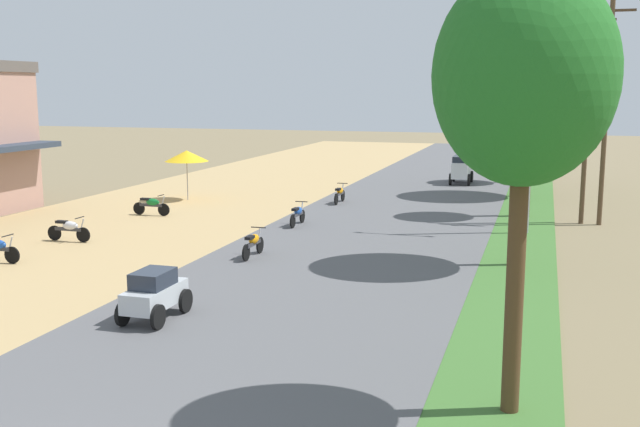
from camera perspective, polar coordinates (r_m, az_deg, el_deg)
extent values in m
cylinder|color=black|center=(26.05, -22.57, -2.97)|extent=(0.56, 0.06, 0.56)
cylinder|color=#A5A8AD|center=(26.04, -22.71, -2.38)|extent=(0.26, 0.05, 0.68)
cylinder|color=black|center=(26.01, -22.86, -1.57)|extent=(0.04, 0.54, 0.04)
cylinder|color=black|center=(28.71, -17.72, -1.57)|extent=(0.56, 0.06, 0.56)
cylinder|color=black|center=(29.43, -19.71, -1.42)|extent=(0.56, 0.06, 0.56)
cube|color=#333338|center=(29.03, -18.75, -1.15)|extent=(1.12, 0.12, 0.12)
ellipsoid|color=silver|center=(28.96, -18.63, -0.88)|extent=(0.64, 0.28, 0.32)
cube|color=black|center=(29.15, -19.22, -0.61)|extent=(0.44, 0.20, 0.10)
cylinder|color=#A5A8AD|center=(28.70, -17.85, -1.04)|extent=(0.26, 0.05, 0.68)
cylinder|color=black|center=(28.67, -17.98, -0.30)|extent=(0.04, 0.54, 0.04)
cylinder|color=black|center=(33.73, -11.91, 0.29)|extent=(0.56, 0.06, 0.56)
cylinder|color=black|center=(34.34, -13.73, 0.38)|extent=(0.56, 0.06, 0.56)
cube|color=#333338|center=(34.00, -12.84, 0.64)|extent=(1.12, 0.12, 0.12)
ellipsoid|color=#14722D|center=(33.94, -12.73, 0.86)|extent=(0.64, 0.28, 0.32)
cube|color=black|center=(34.10, -13.26, 1.09)|extent=(0.44, 0.20, 0.10)
cylinder|color=#A5A8AD|center=(33.72, -12.02, 0.75)|extent=(0.26, 0.05, 0.68)
cylinder|color=black|center=(33.69, -12.13, 1.37)|extent=(0.04, 0.54, 0.04)
cylinder|color=#99999E|center=(38.23, -10.15, 2.59)|extent=(0.05, 0.05, 2.10)
cone|color=gold|center=(38.10, -10.20, 4.38)|extent=(2.20, 2.20, 0.55)
cylinder|color=#4C351E|center=(13.19, 14.77, -4.81)|extent=(0.31, 0.31, 4.82)
ellipsoid|color=#216622|center=(12.79, 15.43, 10.19)|extent=(3.02, 3.02, 3.66)
cylinder|color=#4C351E|center=(24.32, 14.78, 1.96)|extent=(0.25, 0.25, 5.04)
ellipsoid|color=#1D5C25|center=(24.13, 15.15, 10.53)|extent=(3.96, 3.96, 4.04)
cylinder|color=#4C351E|center=(33.97, 15.66, 4.18)|extent=(0.37, 0.37, 5.24)
ellipsoid|color=#265D1A|center=(33.84, 15.93, 10.08)|extent=(2.82, 2.82, 3.17)
cylinder|color=#4C351E|center=(40.41, 15.52, 4.35)|extent=(0.29, 0.29, 4.32)
ellipsoid|color=#265F1A|center=(40.27, 15.74, 9.35)|extent=(4.76, 4.76, 4.98)
cylinder|color=#4C351E|center=(46.47, 16.31, 5.86)|extent=(0.31, 0.31, 5.80)
ellipsoid|color=#255520|center=(46.40, 16.53, 10.60)|extent=(3.28, 3.28, 3.44)
cylinder|color=gray|center=(29.84, 15.89, 6.12)|extent=(0.16, 0.16, 7.99)
cylinder|color=gray|center=(29.90, 14.86, 13.55)|extent=(1.40, 0.08, 0.08)
ellipsoid|color=silver|center=(29.93, 13.47, 13.47)|extent=(0.36, 0.20, 0.14)
cylinder|color=gray|center=(29.88, 17.61, 13.43)|extent=(1.40, 0.08, 0.08)
ellipsoid|color=silver|center=(29.88, 18.98, 13.22)|extent=(0.36, 0.20, 0.14)
cylinder|color=gray|center=(56.52, 16.43, 7.09)|extent=(0.16, 0.16, 7.05)
cylinder|color=gray|center=(56.50, 15.87, 10.54)|extent=(1.40, 0.08, 0.08)
ellipsoid|color=silver|center=(56.52, 15.15, 10.50)|extent=(0.36, 0.20, 0.14)
cylinder|color=gray|center=(56.49, 17.32, 10.47)|extent=(1.40, 0.08, 0.08)
ellipsoid|color=silver|center=(56.49, 18.03, 10.36)|extent=(0.36, 0.20, 0.14)
cylinder|color=brown|center=(32.96, 19.82, 6.92)|extent=(0.20, 0.20, 8.92)
cube|color=#473323|center=(33.05, 20.22, 13.78)|extent=(1.80, 0.10, 0.10)
cylinder|color=brown|center=(32.89, 21.10, 7.14)|extent=(0.20, 0.20, 9.25)
cube|color=#473323|center=(33.02, 21.54, 14.30)|extent=(1.80, 0.10, 0.10)
cube|color=#B7BCC1|center=(18.70, -12.57, -6.20)|extent=(0.84, 1.95, 0.50)
cube|color=#232B38|center=(18.54, -12.70, -4.90)|extent=(0.77, 1.10, 0.40)
cylinder|color=black|center=(19.58, -12.74, -6.33)|extent=(0.10, 0.60, 0.60)
cylinder|color=black|center=(19.15, -10.27, -6.62)|extent=(0.10, 0.60, 0.60)
cylinder|color=black|center=(18.43, -14.90, -7.43)|extent=(0.10, 0.60, 0.60)
cylinder|color=black|center=(17.97, -12.32, -7.77)|extent=(0.10, 0.60, 0.60)
cube|color=silver|center=(44.82, 10.81, 3.35)|extent=(0.95, 2.40, 0.95)
cube|color=#232B38|center=(44.66, 10.83, 4.16)|extent=(0.87, 2.00, 0.35)
cylinder|color=black|center=(43.97, 11.37, 2.55)|extent=(0.12, 0.68, 0.68)
cylinder|color=black|center=(44.09, 9.98, 2.61)|extent=(0.12, 0.68, 0.68)
cylinder|color=black|center=(45.68, 11.58, 2.80)|extent=(0.12, 0.68, 0.68)
cylinder|color=black|center=(45.79, 10.25, 2.85)|extent=(0.12, 0.68, 0.68)
cylinder|color=black|center=(25.57, -4.63, -2.43)|extent=(0.06, 0.56, 0.56)
cylinder|color=black|center=(24.44, -5.70, -3.01)|extent=(0.06, 0.56, 0.56)
cube|color=#333338|center=(24.97, -5.16, -2.31)|extent=(0.12, 1.12, 0.12)
ellipsoid|color=orange|center=(25.01, -5.10, -1.96)|extent=(0.28, 0.64, 0.32)
cube|color=black|center=(24.66, -5.41, -1.85)|extent=(0.20, 0.44, 0.10)
cylinder|color=#A5A8AD|center=(25.46, -4.69, -1.87)|extent=(0.05, 0.26, 0.68)
cylinder|color=black|center=(25.33, -4.75, -1.07)|extent=(0.54, 0.04, 0.04)
cylinder|color=black|center=(31.22, -1.37, -0.21)|extent=(0.06, 0.56, 0.56)
cylinder|color=black|center=(30.06, -2.11, -0.59)|extent=(0.06, 0.56, 0.56)
cube|color=#333338|center=(30.61, -1.74, -0.07)|extent=(0.12, 1.12, 0.12)
ellipsoid|color=#1E4CA5|center=(30.66, -1.69, 0.22)|extent=(0.28, 0.64, 0.32)
cube|color=black|center=(30.30, -1.91, 0.33)|extent=(0.20, 0.44, 0.10)
cylinder|color=#A5A8AD|center=(31.12, -1.41, 0.26)|extent=(0.05, 0.26, 0.68)
cylinder|color=black|center=(31.00, -1.45, 0.92)|extent=(0.54, 0.04, 0.04)
cylinder|color=black|center=(37.21, 1.77, 1.38)|extent=(0.06, 0.56, 0.56)
cylinder|color=black|center=(36.02, 1.25, 1.11)|extent=(0.06, 0.56, 0.56)
cube|color=#333338|center=(36.59, 1.52, 1.53)|extent=(0.12, 1.12, 0.12)
ellipsoid|color=orange|center=(36.65, 1.55, 1.76)|extent=(0.28, 0.64, 0.32)
cube|color=black|center=(36.29, 1.40, 1.87)|extent=(0.20, 0.44, 0.10)
cylinder|color=#A5A8AD|center=(37.11, 1.75, 1.78)|extent=(0.05, 0.26, 0.68)
cylinder|color=black|center=(37.01, 1.72, 2.34)|extent=(0.54, 0.04, 0.04)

